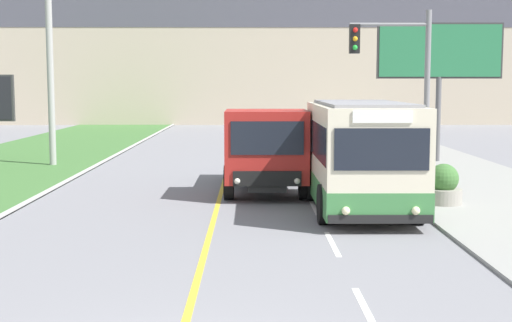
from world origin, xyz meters
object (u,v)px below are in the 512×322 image
(city_bus, at_px, (361,157))
(dump_truck, at_px, (266,152))
(traffic_light_mast, at_px, (403,82))
(billboard_large, at_px, (440,56))
(utility_pole_far, at_px, (49,36))
(planter_round_near, at_px, (443,186))
(planter_round_second, at_px, (401,167))

(city_bus, xyz_separation_m, dump_truck, (-2.53, 3.07, -0.16))
(city_bus, height_order, traffic_light_mast, traffic_light_mast)
(city_bus, xyz_separation_m, billboard_large, (5.22, 12.05, 3.17))
(dump_truck, bearing_deg, traffic_light_mast, -30.09)
(utility_pole_far, relative_size, traffic_light_mast, 1.96)
(billboard_large, bearing_deg, traffic_light_mast, -109.42)
(utility_pole_far, height_order, traffic_light_mast, utility_pole_far)
(dump_truck, distance_m, planter_round_near, 5.54)
(dump_truck, height_order, billboard_large, billboard_large)
(city_bus, distance_m, planter_round_near, 2.78)
(city_bus, height_order, utility_pole_far, utility_pole_far)
(city_bus, height_order, planter_round_near, city_bus)
(city_bus, bearing_deg, planter_round_near, 18.62)
(traffic_light_mast, xyz_separation_m, billboard_large, (3.94, 11.18, 1.16))
(city_bus, distance_m, planter_round_second, 6.52)
(traffic_light_mast, height_order, planter_round_near, traffic_light_mast)
(planter_round_near, xyz_separation_m, planter_round_second, (-0.13, 5.17, -0.04))
(utility_pole_far, relative_size, planter_round_near, 9.43)
(billboard_large, height_order, planter_round_near, billboard_large)
(dump_truck, bearing_deg, city_bus, -50.50)
(city_bus, bearing_deg, traffic_light_mast, 34.07)
(utility_pole_far, distance_m, traffic_light_mast, 16.49)
(dump_truck, xyz_separation_m, planter_round_near, (5.01, -2.23, -0.77))
(traffic_light_mast, relative_size, billboard_large, 0.90)
(dump_truck, xyz_separation_m, utility_pole_far, (-8.94, 8.07, 4.12))
(traffic_light_mast, xyz_separation_m, planter_round_near, (1.21, -0.03, -2.95))
(billboard_large, bearing_deg, utility_pole_far, -176.90)
(planter_round_near, bearing_deg, traffic_light_mast, 178.72)
(planter_round_second, bearing_deg, billboard_large, 64.60)
(city_bus, relative_size, planter_round_near, 5.32)
(city_bus, height_order, dump_truck, city_bus)
(billboard_large, bearing_deg, planter_round_near, -103.72)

